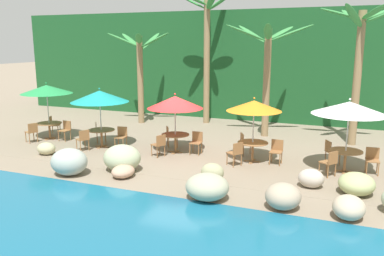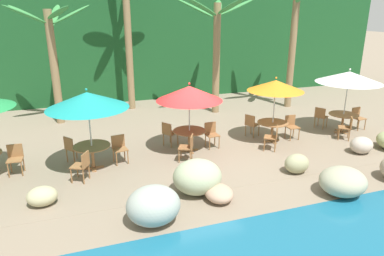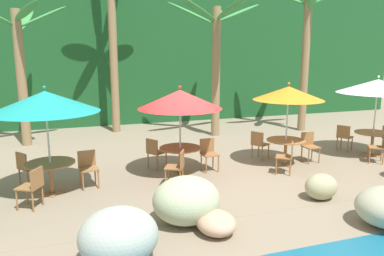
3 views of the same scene
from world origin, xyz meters
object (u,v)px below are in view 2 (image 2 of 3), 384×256
at_px(palm_tree_second, 127,12).
at_px(chair_orange_left, 273,136).
at_px(umbrella_orange, 276,86).
at_px(palm_tree_fourth, 295,25).
at_px(chair_teal_left, 82,164).
at_px(chair_orange_inland, 251,124).
at_px(umbrella_teal, 87,100).
at_px(chair_white_seaward, 357,117).
at_px(umbrella_white, 349,77).
at_px(chair_red_left, 188,146).
at_px(chair_white_left, 347,126).
at_px(palm_tree_third, 216,36).
at_px(chair_teal_inland, 72,147).
at_px(chair_red_seaward, 211,133).
at_px(dining_table_teal, 92,149).
at_px(palm_tree_nearest, 51,45).
at_px(dining_table_white, 343,117).
at_px(dining_table_orange, 273,125).
at_px(dining_table_red, 189,134).
at_px(chair_teal_seaward, 119,147).
at_px(chair_white_inland, 321,116).
at_px(chair_orange_seaward, 291,125).
at_px(chair_green_seaward, 15,157).

bearing_deg(palm_tree_second, chair_orange_left, -62.56).
relative_size(umbrella_orange, palm_tree_fourth, 0.41).
distance_m(chair_teal_left, chair_orange_inland, 6.41).
bearing_deg(chair_teal_left, umbrella_orange, 8.95).
height_order(umbrella_teal, chair_white_seaward, umbrella_teal).
bearing_deg(palm_tree_fourth, umbrella_white, -92.98).
relative_size(chair_red_left, chair_white_left, 1.00).
bearing_deg(palm_tree_third, chair_teal_inland, -148.57).
relative_size(chair_red_seaward, chair_orange_inland, 1.00).
distance_m(dining_table_teal, chair_white_left, 9.05).
bearing_deg(palm_tree_nearest, chair_orange_left, -39.46).
distance_m(chair_red_left, dining_table_white, 6.62).
distance_m(chair_red_seaward, dining_table_orange, 2.29).
bearing_deg(palm_tree_nearest, palm_tree_second, 21.41).
distance_m(dining_table_teal, palm_tree_nearest, 5.88).
distance_m(dining_table_red, chair_red_left, 0.86).
bearing_deg(chair_teal_left, palm_tree_nearest, 96.39).
height_order(chair_teal_left, chair_white_left, same).
relative_size(chair_teal_seaward, chair_teal_left, 1.00).
bearing_deg(umbrella_orange, chair_white_seaward, 2.45).
relative_size(chair_red_seaward, palm_tree_nearest, 0.18).
xyz_separation_m(umbrella_teal, chair_white_inland, (8.98, 0.97, -1.62)).
relative_size(dining_table_white, palm_tree_nearest, 0.23).
xyz_separation_m(umbrella_orange, chair_orange_seaward, (0.85, 0.08, -1.56)).
bearing_deg(palm_tree_third, umbrella_white, -49.92).
xyz_separation_m(dining_table_orange, dining_table_white, (3.15, 0.02, 0.00)).
bearing_deg(chair_orange_left, chair_white_seaward, 11.76).
distance_m(chair_teal_left, chair_orange_left, 6.23).
height_order(chair_green_seaward, dining_table_orange, chair_green_seaward).
bearing_deg(chair_green_seaward, chair_orange_inland, 4.13).
xyz_separation_m(umbrella_white, palm_tree_second, (-7.18, 6.19, 2.28)).
bearing_deg(chair_teal_left, chair_red_seaward, 16.43).
height_order(dining_table_red, palm_tree_third, palm_tree_third).
bearing_deg(chair_white_seaward, dining_table_orange, -177.55).
xyz_separation_m(palm_tree_third, palm_tree_fourth, (3.82, -0.27, 0.43)).
distance_m(chair_red_left, chair_orange_inland, 3.26).
height_order(umbrella_teal, chair_teal_seaward, umbrella_teal).
xyz_separation_m(chair_green_seaward, palm_tree_third, (8.01, 4.18, 2.96)).
bearing_deg(chair_teal_left, dining_table_white, 6.22).
relative_size(chair_white_inland, chair_white_left, 1.00).
relative_size(chair_green_seaward, umbrella_teal, 0.35).
xyz_separation_m(chair_red_left, dining_table_white, (6.58, 0.70, 0.10)).
distance_m(umbrella_orange, palm_tree_nearest, 8.89).
bearing_deg(dining_table_orange, dining_table_red, 177.89).
distance_m(chair_red_left, palm_tree_second, 7.97).
relative_size(chair_orange_inland, dining_table_white, 0.79).
relative_size(dining_table_orange, palm_tree_third, 0.22).
distance_m(umbrella_teal, palm_tree_second, 7.25).
bearing_deg(chair_white_left, palm_tree_nearest, 150.63).
distance_m(chair_orange_left, palm_tree_third, 5.86).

